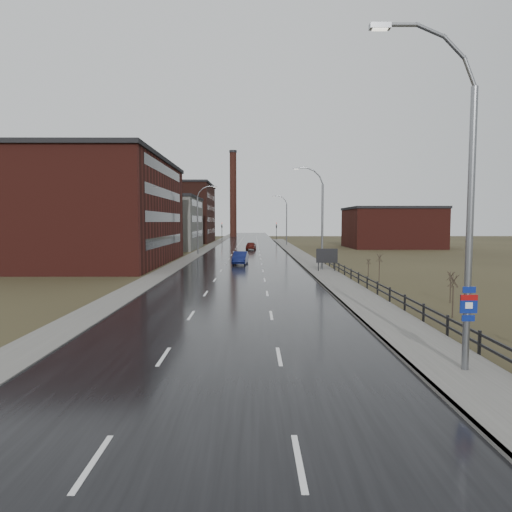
{
  "coord_description": "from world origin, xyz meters",
  "views": [
    {
      "loc": [
        1.29,
        -13.81,
        5.41
      ],
      "look_at": [
        1.46,
        18.32,
        3.0
      ],
      "focal_mm": 32.0,
      "sensor_mm": 36.0,
      "label": 1
    }
  ],
  "objects_px": {
    "billboard": "(327,256)",
    "car_near": "(240,258)",
    "car_far": "(251,246)",
    "streetlight_main": "(461,203)"
  },
  "relations": [
    {
      "from": "car_near",
      "to": "car_far",
      "type": "bearing_deg",
      "value": 91.7
    },
    {
      "from": "billboard",
      "to": "car_near",
      "type": "distance_m",
      "value": 13.32
    },
    {
      "from": "car_far",
      "to": "streetlight_main",
      "type": "bearing_deg",
      "value": 100.31
    },
    {
      "from": "streetlight_main",
      "to": "car_near",
      "type": "height_order",
      "value": "streetlight_main"
    },
    {
      "from": "car_near",
      "to": "car_far",
      "type": "relative_size",
      "value": 1.07
    },
    {
      "from": "billboard",
      "to": "streetlight_main",
      "type": "bearing_deg",
      "value": -91.1
    },
    {
      "from": "billboard",
      "to": "car_far",
      "type": "bearing_deg",
      "value": 101.94
    },
    {
      "from": "billboard",
      "to": "car_far",
      "type": "height_order",
      "value": "billboard"
    },
    {
      "from": "streetlight_main",
      "to": "billboard",
      "type": "relative_size",
      "value": 4.7
    },
    {
      "from": "streetlight_main",
      "to": "car_near",
      "type": "distance_m",
      "value": 43.09
    }
  ]
}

